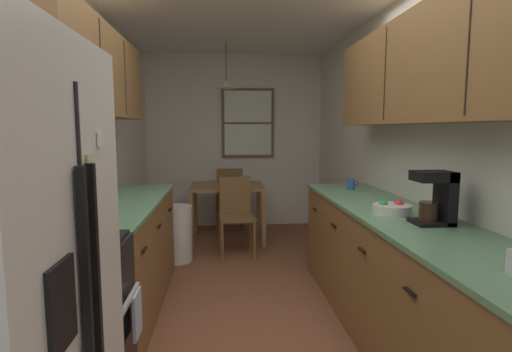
{
  "coord_description": "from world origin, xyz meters",
  "views": [
    {
      "loc": [
        -0.19,
        -2.36,
        1.46
      ],
      "look_at": [
        0.12,
        1.28,
        1.03
      ],
      "focal_mm": 27.81,
      "sensor_mm": 36.0,
      "label": 1
    }
  ],
  "objects_px": {
    "storage_canister": "(81,210)",
    "coffee_maker": "(437,197)",
    "stove_range": "(55,338)",
    "mug_by_coffeemaker": "(351,184)",
    "trash_bin": "(177,234)",
    "fruit_bowl": "(392,208)",
    "dining_chair_near": "(236,212)",
    "dining_chair_far": "(229,195)",
    "dining_table": "(227,194)",
    "microwave_over_range": "(11,73)"
  },
  "relations": [
    {
      "from": "storage_canister",
      "to": "coffee_maker",
      "type": "height_order",
      "value": "coffee_maker"
    },
    {
      "from": "stove_range",
      "to": "mug_by_coffeemaker",
      "type": "relative_size",
      "value": 9.81
    },
    {
      "from": "stove_range",
      "to": "trash_bin",
      "type": "xyz_separation_m",
      "value": [
        0.29,
        2.48,
        -0.16
      ]
    },
    {
      "from": "storage_canister",
      "to": "mug_by_coffeemaker",
      "type": "bearing_deg",
      "value": 32.02
    },
    {
      "from": "trash_bin",
      "to": "fruit_bowl",
      "type": "height_order",
      "value": "fruit_bowl"
    },
    {
      "from": "mug_by_coffeemaker",
      "to": "storage_canister",
      "type": "bearing_deg",
      "value": -147.98
    },
    {
      "from": "fruit_bowl",
      "to": "dining_chair_near",
      "type": "bearing_deg",
      "value": 115.77
    },
    {
      "from": "coffee_maker",
      "to": "fruit_bowl",
      "type": "bearing_deg",
      "value": 113.64
    },
    {
      "from": "stove_range",
      "to": "storage_canister",
      "type": "distance_m",
      "value": 0.69
    },
    {
      "from": "dining_chair_far",
      "to": "coffee_maker",
      "type": "height_order",
      "value": "coffee_maker"
    },
    {
      "from": "dining_chair_far",
      "to": "stove_range",
      "type": "bearing_deg",
      "value": -103.11
    },
    {
      "from": "dining_table",
      "to": "coffee_maker",
      "type": "height_order",
      "value": "coffee_maker"
    },
    {
      "from": "mug_by_coffeemaker",
      "to": "dining_table",
      "type": "bearing_deg",
      "value": 125.34
    },
    {
      "from": "stove_range",
      "to": "microwave_over_range",
      "type": "height_order",
      "value": "microwave_over_range"
    },
    {
      "from": "dining_chair_near",
      "to": "stove_range",
      "type": "bearing_deg",
      "value": -109.66
    },
    {
      "from": "stove_range",
      "to": "dining_table",
      "type": "xyz_separation_m",
      "value": [
        0.87,
        3.3,
        0.15
      ]
    },
    {
      "from": "storage_canister",
      "to": "mug_by_coffeemaker",
      "type": "xyz_separation_m",
      "value": [
        2.0,
        1.25,
        -0.05
      ]
    },
    {
      "from": "dining_chair_far",
      "to": "trash_bin",
      "type": "distance_m",
      "value": 1.56
    },
    {
      "from": "trash_bin",
      "to": "coffee_maker",
      "type": "distance_m",
      "value": 2.88
    },
    {
      "from": "microwave_over_range",
      "to": "trash_bin",
      "type": "xyz_separation_m",
      "value": [
        0.41,
        2.48,
        -1.4
      ]
    },
    {
      "from": "dining_chair_far",
      "to": "trash_bin",
      "type": "relative_size",
      "value": 1.45
    },
    {
      "from": "microwave_over_range",
      "to": "mug_by_coffeemaker",
      "type": "xyz_separation_m",
      "value": [
        2.11,
        1.7,
        -0.75
      ]
    },
    {
      "from": "storage_canister",
      "to": "fruit_bowl",
      "type": "relative_size",
      "value": 0.8
    },
    {
      "from": "mug_by_coffeemaker",
      "to": "dining_chair_near",
      "type": "bearing_deg",
      "value": 136.34
    },
    {
      "from": "dining_chair_near",
      "to": "microwave_over_range",
      "type": "bearing_deg",
      "value": -111.78
    },
    {
      "from": "microwave_over_range",
      "to": "trash_bin",
      "type": "distance_m",
      "value": 2.88
    },
    {
      "from": "microwave_over_range",
      "to": "mug_by_coffeemaker",
      "type": "bearing_deg",
      "value": 38.83
    },
    {
      "from": "microwave_over_range",
      "to": "fruit_bowl",
      "type": "distance_m",
      "value": 2.29
    },
    {
      "from": "dining_chair_near",
      "to": "mug_by_coffeemaker",
      "type": "bearing_deg",
      "value": -43.66
    },
    {
      "from": "mug_by_coffeemaker",
      "to": "microwave_over_range",
      "type": "bearing_deg",
      "value": -141.17
    },
    {
      "from": "stove_range",
      "to": "coffee_maker",
      "type": "xyz_separation_m",
      "value": [
        2.07,
        0.35,
        0.59
      ]
    },
    {
      "from": "stove_range",
      "to": "dining_chair_near",
      "type": "distance_m",
      "value": 2.86
    },
    {
      "from": "microwave_over_range",
      "to": "storage_canister",
      "type": "distance_m",
      "value": 0.84
    },
    {
      "from": "storage_canister",
      "to": "fruit_bowl",
      "type": "bearing_deg",
      "value": 6.4
    },
    {
      "from": "stove_range",
      "to": "dining_chair_near",
      "type": "bearing_deg",
      "value": 70.34
    },
    {
      "from": "microwave_over_range",
      "to": "dining_chair_far",
      "type": "xyz_separation_m",
      "value": [
        1.02,
        3.9,
        -1.2
      ]
    },
    {
      "from": "stove_range",
      "to": "coffee_maker",
      "type": "height_order",
      "value": "coffee_maker"
    },
    {
      "from": "dining_chair_near",
      "to": "mug_by_coffeemaker",
      "type": "height_order",
      "value": "mug_by_coffeemaker"
    },
    {
      "from": "stove_range",
      "to": "dining_chair_far",
      "type": "bearing_deg",
      "value": 76.89
    },
    {
      "from": "coffee_maker",
      "to": "fruit_bowl",
      "type": "distance_m",
      "value": 0.36
    },
    {
      "from": "trash_bin",
      "to": "microwave_over_range",
      "type": "bearing_deg",
      "value": -99.33
    },
    {
      "from": "dining_chair_far",
      "to": "coffee_maker",
      "type": "bearing_deg",
      "value": -71.8
    },
    {
      "from": "stove_range",
      "to": "trash_bin",
      "type": "distance_m",
      "value": 2.51
    },
    {
      "from": "dining_table",
      "to": "coffee_maker",
      "type": "relative_size",
      "value": 2.99
    },
    {
      "from": "storage_canister",
      "to": "fruit_bowl",
      "type": "height_order",
      "value": "storage_canister"
    },
    {
      "from": "trash_bin",
      "to": "mug_by_coffeemaker",
      "type": "xyz_separation_m",
      "value": [
        1.7,
        -0.78,
        0.64
      ]
    },
    {
      "from": "stove_range",
      "to": "trash_bin",
      "type": "bearing_deg",
      "value": 83.24
    },
    {
      "from": "microwave_over_range",
      "to": "fruit_bowl",
      "type": "bearing_deg",
      "value": 17.95
    },
    {
      "from": "stove_range",
      "to": "dining_chair_near",
      "type": "xyz_separation_m",
      "value": [
        0.96,
        2.69,
        0.03
      ]
    },
    {
      "from": "trash_bin",
      "to": "fruit_bowl",
      "type": "xyz_separation_m",
      "value": [
        1.64,
        -1.82,
        0.63
      ]
    }
  ]
}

